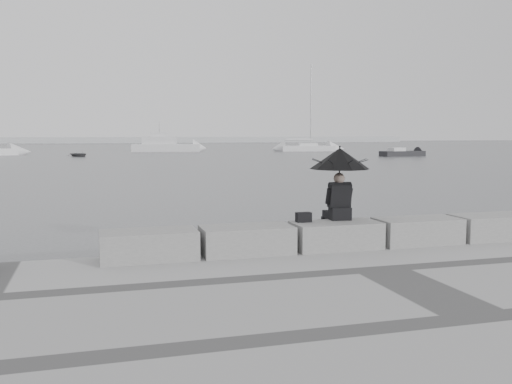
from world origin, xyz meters
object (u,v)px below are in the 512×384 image
object	(u,v)px
seated_person	(340,167)
dinghy	(79,154)
sailboat_right	(307,148)
small_motorboat	(402,153)
motor_cruiser	(166,145)

from	to	relation	value
seated_person	dinghy	size ratio (longest dim) A/B	0.47
sailboat_right	small_motorboat	bearing A→B (deg)	-74.39
dinghy	motor_cruiser	bearing A→B (deg)	21.50
small_motorboat	dinghy	world-z (taller)	small_motorboat
seated_person	dinghy	world-z (taller)	seated_person
dinghy	sailboat_right	bearing A→B (deg)	-10.13
motor_cruiser	small_motorboat	size ratio (longest dim) A/B	1.75
small_motorboat	sailboat_right	bearing A→B (deg)	91.03
small_motorboat	dinghy	size ratio (longest dim) A/B	1.94
sailboat_right	dinghy	distance (m)	34.70
motor_cruiser	dinghy	world-z (taller)	motor_cruiser
sailboat_right	dinghy	world-z (taller)	sailboat_right
seated_person	small_motorboat	size ratio (longest dim) A/B	0.24
motor_cruiser	dinghy	distance (m)	19.20
seated_person	small_motorboat	distance (m)	57.93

